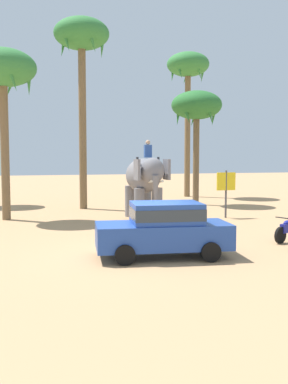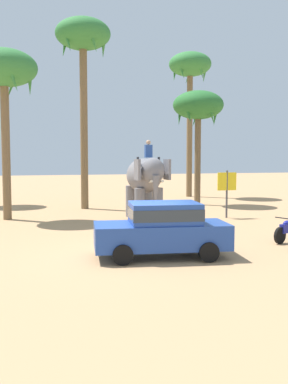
# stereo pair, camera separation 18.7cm
# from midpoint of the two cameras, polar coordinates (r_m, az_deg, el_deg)

# --- Properties ---
(ground_plane) EXTENTS (120.00, 120.00, 0.00)m
(ground_plane) POSITION_cam_midpoint_polar(r_m,az_deg,el_deg) (14.03, -0.84, -8.18)
(ground_plane) COLOR tan
(car_sedan_foreground) EXTENTS (4.27, 2.24, 1.70)m
(car_sedan_foreground) POSITION_cam_midpoint_polar(r_m,az_deg,el_deg) (13.60, 2.23, -4.61)
(car_sedan_foreground) COLOR #23479E
(car_sedan_foreground) RESTS_ON ground
(elephant_with_mahout) EXTENTS (1.62, 3.86, 3.88)m
(elephant_with_mahout) POSITION_cam_midpoint_polar(r_m,az_deg,el_deg) (21.62, -0.19, 1.68)
(elephant_with_mahout) COLOR slate
(elephant_with_mahout) RESTS_ON ground
(palm_tree_behind_elephant) EXTENTS (3.20, 3.20, 11.06)m
(palm_tree_behind_elephant) POSITION_cam_midpoint_polar(r_m,az_deg,el_deg) (27.05, -8.29, 18.65)
(palm_tree_behind_elephant) COLOR brown
(palm_tree_behind_elephant) RESTS_ON ground
(palm_tree_near_hut) EXTENTS (3.20, 3.20, 10.93)m
(palm_tree_near_hut) POSITION_cam_midpoint_polar(r_m,az_deg,el_deg) (34.61, 5.56, 15.38)
(palm_tree_near_hut) COLOR brown
(palm_tree_near_hut) RESTS_ON ground
(palm_tree_left_of_road) EXTENTS (3.20, 3.20, 8.25)m
(palm_tree_left_of_road) POSITION_cam_midpoint_polar(r_m,az_deg,el_deg) (22.85, -18.05, 14.51)
(palm_tree_left_of_road) COLOR brown
(palm_tree_left_of_road) RESTS_ON ground
(palm_tree_far_back) EXTENTS (3.20, 3.20, 7.24)m
(palm_tree_far_back) POSITION_cam_midpoint_polar(r_m,az_deg,el_deg) (28.53, 6.64, 10.77)
(palm_tree_far_back) COLOR brown
(palm_tree_far_back) RESTS_ON ground
(signboard_yellow) EXTENTS (1.00, 0.10, 2.40)m
(signboard_yellow) POSITION_cam_midpoint_polar(r_m,az_deg,el_deg) (22.53, 10.35, 0.96)
(signboard_yellow) COLOR #4C4C51
(signboard_yellow) RESTS_ON ground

